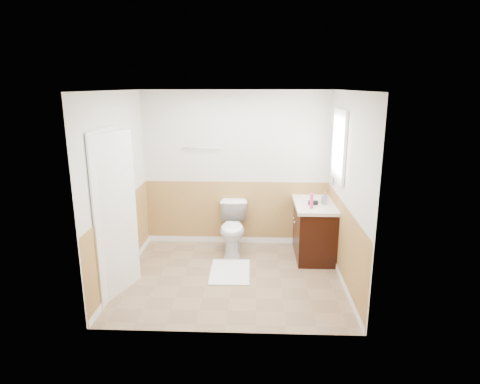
{
  "coord_description": "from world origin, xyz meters",
  "views": [
    {
      "loc": [
        0.32,
        -5.11,
        2.56
      ],
      "look_at": [
        0.1,
        0.25,
        1.15
      ],
      "focal_mm": 30.38,
      "sensor_mm": 36.0,
      "label": 1
    }
  ],
  "objects_px": {
    "toilet": "(233,228)",
    "soap_dispenser": "(324,198)",
    "bath_mat": "(230,272)",
    "lotion_bottle": "(311,201)",
    "vanity_cabinet": "(313,230)"
  },
  "relations": [
    {
      "from": "vanity_cabinet",
      "to": "toilet",
      "type": "bearing_deg",
      "value": 177.46
    },
    {
      "from": "lotion_bottle",
      "to": "vanity_cabinet",
      "type": "bearing_deg",
      "value": 73.73
    },
    {
      "from": "toilet",
      "to": "bath_mat",
      "type": "bearing_deg",
      "value": -90.92
    },
    {
      "from": "vanity_cabinet",
      "to": "lotion_bottle",
      "type": "height_order",
      "value": "lotion_bottle"
    },
    {
      "from": "soap_dispenser",
      "to": "toilet",
      "type": "bearing_deg",
      "value": 173.5
    },
    {
      "from": "toilet",
      "to": "soap_dispenser",
      "type": "distance_m",
      "value": 1.48
    },
    {
      "from": "toilet",
      "to": "vanity_cabinet",
      "type": "distance_m",
      "value": 1.25
    },
    {
      "from": "lotion_bottle",
      "to": "bath_mat",
      "type": "bearing_deg",
      "value": -162.31
    },
    {
      "from": "toilet",
      "to": "vanity_cabinet",
      "type": "xyz_separation_m",
      "value": [
        1.25,
        -0.06,
        0.01
      ]
    },
    {
      "from": "toilet",
      "to": "lotion_bottle",
      "type": "xyz_separation_m",
      "value": [
        1.15,
        -0.4,
        0.57
      ]
    },
    {
      "from": "toilet",
      "to": "vanity_cabinet",
      "type": "bearing_deg",
      "value": -3.47
    },
    {
      "from": "toilet",
      "to": "lotion_bottle",
      "type": "height_order",
      "value": "lotion_bottle"
    },
    {
      "from": "toilet",
      "to": "bath_mat",
      "type": "xyz_separation_m",
      "value": [
        0.0,
        -0.77,
        -0.38
      ]
    },
    {
      "from": "bath_mat",
      "to": "lotion_bottle",
      "type": "bearing_deg",
      "value": 17.69
    },
    {
      "from": "bath_mat",
      "to": "lotion_bottle",
      "type": "relative_size",
      "value": 3.64
    }
  ]
}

